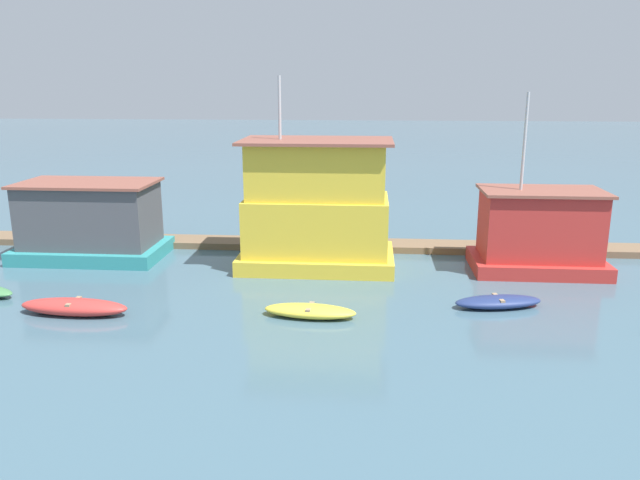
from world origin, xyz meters
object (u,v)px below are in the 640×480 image
object	(u,v)px
dinghy_yellow	(310,311)
mooring_post_far_right	(338,233)
houseboat_red	(539,233)
dinghy_navy	(498,302)
dinghy_red	(74,307)
mooring_post_near_left	(91,232)
houseboat_yellow	(317,208)
houseboat_teal	(91,222)

from	to	relation	value
dinghy_yellow	mooring_post_far_right	xyz separation A→B (m)	(0.53, 7.86, 0.78)
houseboat_red	dinghy_navy	bearing A→B (deg)	-117.93
dinghy_yellow	dinghy_navy	bearing A→B (deg)	12.49
dinghy_red	mooring_post_near_left	world-z (taller)	mooring_post_near_left
houseboat_red	dinghy_yellow	world-z (taller)	houseboat_red
dinghy_yellow	dinghy_navy	distance (m)	6.60
houseboat_red	dinghy_yellow	size ratio (longest dim) A/B	2.28
dinghy_yellow	houseboat_yellow	bearing A→B (deg)	92.61
houseboat_yellow	mooring_post_far_right	distance (m)	2.54
dinghy_navy	houseboat_yellow	bearing A→B (deg)	145.78
mooring_post_far_right	mooring_post_near_left	xyz separation A→B (m)	(-11.56, 0.00, -0.21)
houseboat_yellow	dinghy_navy	xyz separation A→B (m)	(6.72, -4.57, -2.31)
mooring_post_far_right	houseboat_red	bearing A→B (deg)	-12.38
dinghy_red	mooring_post_near_left	xyz separation A→B (m)	(-3.07, 8.27, 0.51)
houseboat_teal	dinghy_navy	distance (m)	17.60
houseboat_teal	mooring_post_far_right	distance (m)	10.99
mooring_post_far_right	dinghy_navy	bearing A→B (deg)	-47.43
mooring_post_far_right	mooring_post_near_left	world-z (taller)	mooring_post_far_right
houseboat_teal	houseboat_red	distance (m)	19.25
mooring_post_far_right	dinghy_yellow	bearing A→B (deg)	-93.87
dinghy_navy	mooring_post_far_right	world-z (taller)	mooring_post_far_right
houseboat_yellow	mooring_post_near_left	bearing A→B (deg)	170.15
houseboat_red	dinghy_red	bearing A→B (deg)	-159.08
houseboat_teal	dinghy_navy	bearing A→B (deg)	-16.76
dinghy_navy	houseboat_red	bearing A→B (deg)	62.07
dinghy_yellow	dinghy_red	bearing A→B (deg)	-177.07
mooring_post_near_left	houseboat_yellow	bearing A→B (deg)	-9.85
houseboat_yellow	mooring_post_far_right	xyz separation A→B (m)	(0.81, 1.87, -1.52)
houseboat_yellow	dinghy_navy	distance (m)	8.44
houseboat_teal	dinghy_red	bearing A→B (deg)	-70.80
houseboat_red	dinghy_navy	distance (m)	5.39
houseboat_yellow	dinghy_yellow	world-z (taller)	houseboat_yellow
houseboat_yellow	dinghy_navy	bearing A→B (deg)	-34.22
houseboat_red	mooring_post_near_left	world-z (taller)	houseboat_red
houseboat_red	dinghy_red	distance (m)	18.08
houseboat_teal	houseboat_yellow	size ratio (longest dim) A/B	0.80
houseboat_red	houseboat_teal	bearing A→B (deg)	178.64
houseboat_teal	mooring_post_near_left	bearing A→B (deg)	115.97
mooring_post_far_right	houseboat_teal	bearing A→B (deg)	-172.80
houseboat_teal	mooring_post_near_left	world-z (taller)	houseboat_teal
houseboat_red	houseboat_yellow	bearing A→B (deg)	-179.79
houseboat_teal	dinghy_red	world-z (taller)	houseboat_teal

